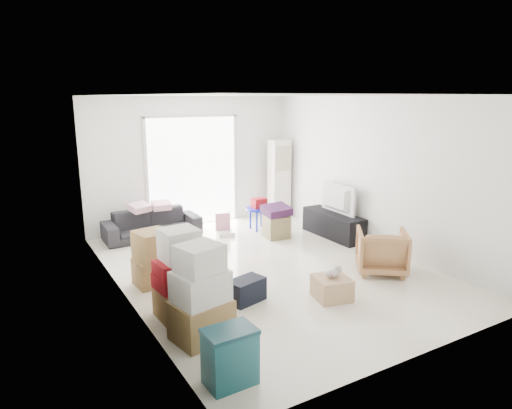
{
  "coord_description": "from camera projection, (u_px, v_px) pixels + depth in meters",
  "views": [
    {
      "loc": [
        -3.63,
        -5.88,
        2.67
      ],
      "look_at": [
        -0.09,
        0.2,
        1.01
      ],
      "focal_mm": 32.0,
      "sensor_mm": 36.0,
      "label": 1
    }
  ],
  "objects": [
    {
      "name": "pillow_left",
      "position": [
        139.0,
        199.0,
        8.65
      ],
      "size": [
        0.51,
        0.46,
        0.13
      ],
      "primitive_type": "cube",
      "rotation": [
        0.0,
        0.0,
        0.36
      ],
      "color": "#EEAEBF",
      "rests_on": "sofa"
    },
    {
      "name": "ac_tower",
      "position": [
        279.0,
        179.0,
        10.32
      ],
      "size": [
        0.45,
        0.3,
        1.75
      ],
      "primitive_type": "cube",
      "color": "white",
      "rests_on": "room_shell"
    },
    {
      "name": "box_stack_c",
      "position": [
        154.0,
        259.0,
        6.61
      ],
      "size": [
        0.57,
        0.54,
        0.81
      ],
      "rotation": [
        0.0,
        0.0,
        0.16
      ],
      "color": "olive",
      "rests_on": "room_shell"
    },
    {
      "name": "pillow_right",
      "position": [
        161.0,
        197.0,
        8.84
      ],
      "size": [
        0.38,
        0.32,
        0.12
      ],
      "primitive_type": "cube",
      "rotation": [
        0.0,
        0.0,
        -0.11
      ],
      "color": "#EEAEBF",
      "rests_on": "sofa"
    },
    {
      "name": "box_stack_b",
      "position": [
        181.0,
        280.0,
        5.58
      ],
      "size": [
        0.65,
        0.59,
        1.14
      ],
      "rotation": [
        0.0,
        0.0,
        0.09
      ],
      "color": "olive",
      "rests_on": "room_shell"
    },
    {
      "name": "blanket",
      "position": [
        276.0,
        212.0,
        8.81
      ],
      "size": [
        0.53,
        0.53,
        0.14
      ],
      "primitive_type": "cube",
      "rotation": [
        0.0,
        0.0,
        -0.1
      ],
      "color": "#3F1A42",
      "rests_on": "ottoman"
    },
    {
      "name": "duffel_bag",
      "position": [
        246.0,
        290.0,
        6.09
      ],
      "size": [
        0.56,
        0.41,
        0.32
      ],
      "primitive_type": "cube",
      "rotation": [
        0.0,
        0.0,
        0.26
      ],
      "color": "black",
      "rests_on": "room_shell"
    },
    {
      "name": "tv_console",
      "position": [
        333.0,
        225.0,
        8.92
      ],
      "size": [
        0.43,
        1.44,
        0.48
      ],
      "primitive_type": "cube",
      "color": "black",
      "rests_on": "room_shell"
    },
    {
      "name": "wood_crate",
      "position": [
        332.0,
        288.0,
        6.18
      ],
      "size": [
        0.54,
        0.54,
        0.3
      ],
      "primitive_type": "cube",
      "rotation": [
        0.0,
        0.0,
        -0.22
      ],
      "color": "tan",
      "rests_on": "room_shell"
    },
    {
      "name": "room_shell",
      "position": [
        267.0,
        185.0,
        7.03
      ],
      "size": [
        4.98,
        6.48,
        3.18
      ],
      "color": "white",
      "rests_on": "ground"
    },
    {
      "name": "television",
      "position": [
        334.0,
        210.0,
        8.85
      ],
      "size": [
        0.6,
        1.0,
        0.13
      ],
      "primitive_type": "imported",
      "rotation": [
        0.0,
        0.0,
        1.53
      ],
      "color": "black",
      "rests_on": "tv_console"
    },
    {
      "name": "sliding_door",
      "position": [
        193.0,
        167.0,
        9.56
      ],
      "size": [
        2.1,
        0.04,
        2.33
      ],
      "color": "white",
      "rests_on": "room_shell"
    },
    {
      "name": "armchair",
      "position": [
        382.0,
        249.0,
        7.07
      ],
      "size": [
        1.0,
        0.99,
        0.75
      ],
      "primitive_type": "imported",
      "rotation": [
        0.0,
        0.0,
        2.49
      ],
      "color": "tan",
      "rests_on": "room_shell"
    },
    {
      "name": "plush_bunny",
      "position": [
        334.0,
        272.0,
        6.16
      ],
      "size": [
        0.28,
        0.16,
        0.14
      ],
      "rotation": [
        0.0,
        0.0,
        0.11
      ],
      "color": "#B2ADA8",
      "rests_on": "wood_crate"
    },
    {
      "name": "box_stack_a",
      "position": [
        201.0,
        298.0,
        5.07
      ],
      "size": [
        0.69,
        0.61,
        1.12
      ],
      "rotation": [
        0.0,
        0.0,
        0.24
      ],
      "color": "olive",
      "rests_on": "room_shell"
    },
    {
      "name": "ottoman",
      "position": [
        276.0,
        226.0,
        8.87
      ],
      "size": [
        0.5,
        0.5,
        0.44
      ],
      "primitive_type": "cube",
      "rotation": [
        0.0,
        0.0,
        -0.15
      ],
      "color": "#897650",
      "rests_on": "room_shell"
    },
    {
      "name": "loose_box",
      "position": [
        205.0,
        262.0,
        7.07
      ],
      "size": [
        0.61,
        0.61,
        0.36
      ],
      "primitive_type": "cube",
      "rotation": [
        0.0,
        0.0,
        0.64
      ],
      "color": "olive",
      "rests_on": "room_shell"
    },
    {
      "name": "storage_bins",
      "position": [
        230.0,
        356.0,
        4.31
      ],
      "size": [
        0.5,
        0.35,
        0.56
      ],
      "rotation": [
        0.0,
        0.0,
        0.03
      ],
      "color": "#18535B",
      "rests_on": "room_shell"
    },
    {
      "name": "sofa",
      "position": [
        152.0,
        220.0,
        8.83
      ],
      "size": [
        1.84,
        0.56,
        0.72
      ],
      "primitive_type": "imported",
      "rotation": [
        0.0,
        0.0,
        -0.01
      ],
      "color": "#242328",
      "rests_on": "room_shell"
    },
    {
      "name": "kids_table",
      "position": [
        259.0,
        207.0,
        9.36
      ],
      "size": [
        0.53,
        0.53,
        0.66
      ],
      "rotation": [
        0.0,
        0.0,
        -0.13
      ],
      "color": "#0D1BB2",
      "rests_on": "room_shell"
    },
    {
      "name": "toy_walker",
      "position": [
        225.0,
        229.0,
        9.05
      ],
      "size": [
        0.37,
        0.34,
        0.43
      ],
      "rotation": [
        0.0,
        0.0,
        -0.22
      ],
      "color": "silver",
      "rests_on": "room_shell"
    }
  ]
}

